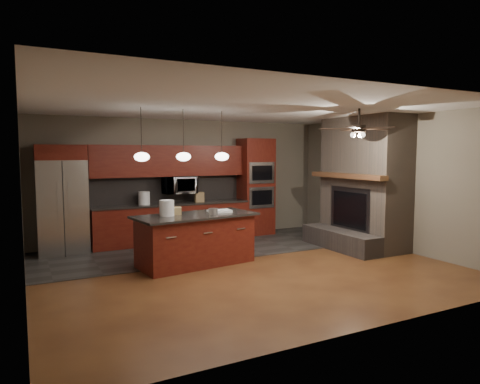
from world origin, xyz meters
TOP-DOWN VIEW (x-y plane):
  - ground at (0.00, 0.00)m, footprint 7.00×7.00m
  - ceiling at (0.00, 0.00)m, footprint 7.00×6.00m
  - back_wall at (0.00, 3.00)m, footprint 7.00×0.02m
  - right_wall at (3.50, 0.00)m, footprint 0.02×6.00m
  - left_wall at (-3.50, 0.00)m, footprint 0.02×6.00m
  - slate_tile_patch at (0.00, 1.80)m, footprint 7.00×2.40m
  - fireplace_column at (3.04, 0.40)m, footprint 1.30×2.10m
  - back_cabinetry at (-0.48, 2.74)m, footprint 3.59×0.64m
  - oven_tower at (1.70, 2.69)m, footprint 0.80×0.63m
  - microwave at (-0.27, 2.75)m, footprint 0.73×0.41m
  - refrigerator at (-2.79, 2.62)m, footprint 0.94×0.75m
  - kitchen_island at (-0.71, 0.62)m, footprint 2.30×1.28m
  - white_bucket at (-1.23, 0.68)m, footprint 0.26×0.26m
  - paint_can at (-0.44, 0.45)m, footprint 0.22×0.22m
  - paint_tray at (-0.20, 0.70)m, footprint 0.44×0.33m
  - cardboard_box at (-1.04, 0.78)m, footprint 0.24×0.20m
  - counter_bucket at (-1.11, 2.70)m, footprint 0.31×0.31m
  - counter_box at (0.17, 2.65)m, footprint 0.22×0.18m
  - pendant_left at (-1.65, 0.70)m, footprint 0.26×0.26m
  - pendant_center at (-0.90, 0.70)m, footprint 0.26×0.26m
  - pendant_right at (-0.15, 0.70)m, footprint 0.26×0.26m
  - ceiling_fan at (1.80, -0.80)m, footprint 1.27×1.33m

SIDE VIEW (x-z plane):
  - ground at x=0.00m, z-range 0.00..0.00m
  - slate_tile_patch at x=0.00m, z-range 0.00..0.01m
  - kitchen_island at x=-0.71m, z-range 0.01..0.93m
  - back_cabinetry at x=-0.48m, z-range -0.21..1.99m
  - paint_tray at x=-0.20m, z-range 0.92..0.96m
  - paint_can at x=-0.44m, z-range 0.92..1.03m
  - cardboard_box at x=-1.04m, z-range 0.92..1.05m
  - counter_box at x=0.17m, z-range 0.90..1.13m
  - counter_bucket at x=-1.11m, z-range 0.90..1.18m
  - white_bucket at x=-1.23m, z-range 0.92..1.20m
  - refrigerator at x=-2.79m, z-range 0.00..2.19m
  - oven_tower at x=1.70m, z-range 0.00..2.38m
  - fireplace_column at x=3.04m, z-range -0.10..2.70m
  - microwave at x=-0.27m, z-range 1.05..1.55m
  - back_wall at x=0.00m, z-range 0.00..2.80m
  - right_wall at x=3.50m, z-range 0.00..2.80m
  - left_wall at x=-3.50m, z-range 0.00..2.80m
  - pendant_left at x=-1.65m, z-range 1.51..2.42m
  - pendant_center at x=-0.90m, z-range 1.51..2.42m
  - pendant_right at x=-0.15m, z-range 1.51..2.42m
  - ceiling_fan at x=1.80m, z-range 2.25..2.66m
  - ceiling at x=0.00m, z-range 2.79..2.81m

